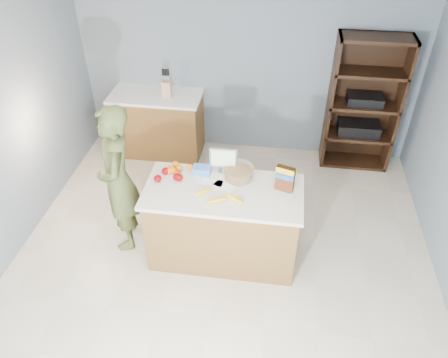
# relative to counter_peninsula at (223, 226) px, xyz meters

# --- Properties ---
(floor) EXTENTS (4.50, 5.00, 0.02)m
(floor) POSITION_rel_counter_peninsula_xyz_m (0.00, -0.30, -0.42)
(floor) COLOR beige
(floor) RESTS_ON ground
(walls) EXTENTS (4.52, 5.02, 2.51)m
(walls) POSITION_rel_counter_peninsula_xyz_m (0.00, -0.30, 1.24)
(walls) COLOR slate
(walls) RESTS_ON ground
(counter_peninsula) EXTENTS (1.56, 0.76, 0.90)m
(counter_peninsula) POSITION_rel_counter_peninsula_xyz_m (0.00, 0.00, 0.00)
(counter_peninsula) COLOR brown
(counter_peninsula) RESTS_ON ground
(back_cabinet) EXTENTS (1.24, 0.62, 0.90)m
(back_cabinet) POSITION_rel_counter_peninsula_xyz_m (-1.20, 1.90, 0.04)
(back_cabinet) COLOR brown
(back_cabinet) RESTS_ON ground
(shelving_unit) EXTENTS (0.90, 0.40, 1.80)m
(shelving_unit) POSITION_rel_counter_peninsula_xyz_m (1.55, 2.05, 0.45)
(shelving_unit) COLOR black
(shelving_unit) RESTS_ON ground
(person) EXTENTS (0.58, 0.71, 1.67)m
(person) POSITION_rel_counter_peninsula_xyz_m (-1.10, 0.08, 0.42)
(person) COLOR #485328
(person) RESTS_ON ground
(knife_block) EXTENTS (0.12, 0.10, 0.31)m
(knife_block) POSITION_rel_counter_peninsula_xyz_m (-1.03, 1.87, 0.60)
(knife_block) COLOR tan
(knife_block) RESTS_ON back_cabinet
(envelopes) EXTENTS (0.37, 0.21, 0.00)m
(envelopes) POSITION_rel_counter_peninsula_xyz_m (-0.06, 0.09, 0.49)
(envelopes) COLOR white
(envelopes) RESTS_ON counter_peninsula
(bananas) EXTENTS (0.51, 0.26, 0.05)m
(bananas) POSITION_rel_counter_peninsula_xyz_m (0.01, -0.13, 0.51)
(bananas) COLOR yellow
(bananas) RESTS_ON counter_peninsula
(apples) EXTENTS (0.29, 0.21, 0.08)m
(apples) POSITION_rel_counter_peninsula_xyz_m (-0.56, 0.10, 0.52)
(apples) COLOR #800206
(apples) RESTS_ON counter_peninsula
(oranges) EXTENTS (0.29, 0.23, 0.07)m
(oranges) POSITION_rel_counter_peninsula_xyz_m (-0.52, 0.23, 0.52)
(oranges) COLOR orange
(oranges) RESTS_ON counter_peninsula
(blue_carton) EXTENTS (0.18, 0.12, 0.08)m
(blue_carton) POSITION_rel_counter_peninsula_xyz_m (-0.26, 0.25, 0.52)
(blue_carton) COLOR blue
(blue_carton) RESTS_ON counter_peninsula
(salad_bowl) EXTENTS (0.30, 0.30, 0.13)m
(salad_bowl) POSITION_rel_counter_peninsula_xyz_m (0.12, 0.22, 0.54)
(salad_bowl) COLOR #267219
(salad_bowl) RESTS_ON counter_peninsula
(tv) EXTENTS (0.28, 0.12, 0.28)m
(tv) POSITION_rel_counter_peninsula_xyz_m (-0.04, 0.31, 0.64)
(tv) COLOR silver
(tv) RESTS_ON counter_peninsula
(cereal_box) EXTENTS (0.19, 0.12, 0.27)m
(cereal_box) POSITION_rel_counter_peninsula_xyz_m (0.59, 0.09, 0.64)
(cereal_box) COLOR #592B14
(cereal_box) RESTS_ON counter_peninsula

